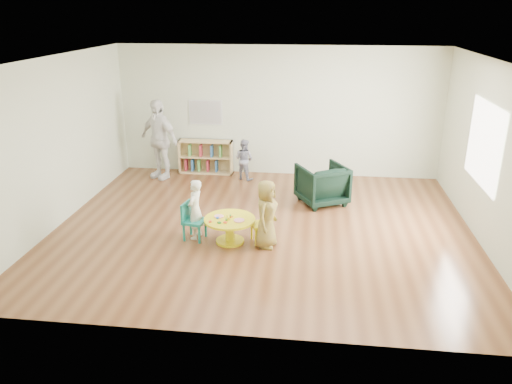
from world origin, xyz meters
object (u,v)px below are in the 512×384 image
(activity_table, at_px, (230,226))
(toddler, at_px, (244,159))
(kid_chair_right, at_px, (264,223))
(bookshelf, at_px, (205,157))
(child_right, at_px, (266,214))
(armchair, at_px, (322,184))
(adult_caretaker, at_px, (159,139))
(child_left, at_px, (195,209))
(kid_chair_left, at_px, (192,220))

(activity_table, bearing_deg, toddler, 93.99)
(kid_chair_right, distance_m, bookshelf, 3.77)
(child_right, relative_size, toddler, 1.22)
(armchair, xyz_separation_m, adult_caretaker, (-3.51, 1.12, 0.48))
(child_left, xyz_separation_m, toddler, (0.36, 3.01, -0.05))
(activity_table, distance_m, kid_chair_left, 0.63)
(child_left, bearing_deg, kid_chair_left, -39.45)
(armchair, height_order, adult_caretaker, adult_caretaker)
(toddler, bearing_deg, armchair, 169.46)
(kid_chair_right, bearing_deg, child_left, 67.43)
(activity_table, xyz_separation_m, toddler, (-0.22, 3.11, 0.16))
(armchair, height_order, toddler, toddler)
(kid_chair_left, height_order, armchair, armchair)
(kid_chair_left, distance_m, armchair, 2.77)
(kid_chair_right, distance_m, adult_caretaker, 3.93)
(activity_table, bearing_deg, kid_chair_left, 175.05)
(kid_chair_left, relative_size, adult_caretaker, 0.36)
(kid_chair_left, distance_m, toddler, 3.08)
(bookshelf, bearing_deg, child_right, -63.82)
(armchair, distance_m, child_left, 2.70)
(kid_chair_left, bearing_deg, kid_chair_right, 102.79)
(kid_chair_right, relative_size, bookshelf, 0.49)
(child_right, bearing_deg, bookshelf, 39.38)
(activity_table, bearing_deg, child_left, 170.38)
(bookshelf, xyz_separation_m, adult_caretaker, (-0.90, -0.46, 0.50))
(toddler, bearing_deg, adult_caretaker, 29.13)
(kid_chair_left, xyz_separation_m, child_right, (1.22, -0.13, 0.21))
(armchair, height_order, child_left, child_left)
(child_left, relative_size, adult_caretaker, 0.57)
(kid_chair_left, height_order, adult_caretaker, adult_caretaker)
(activity_table, bearing_deg, armchair, 52.25)
(adult_caretaker, bearing_deg, kid_chair_left, -36.18)
(activity_table, xyz_separation_m, armchair, (1.45, 1.88, 0.10))
(activity_table, relative_size, child_right, 0.75)
(bookshelf, distance_m, toddler, 1.00)
(activity_table, distance_m, child_left, 0.62)
(child_right, height_order, adult_caretaker, adult_caretaker)
(child_left, xyz_separation_m, child_right, (1.17, -0.17, 0.05))
(child_right, bearing_deg, toddler, 27.45)
(kid_chair_right, bearing_deg, activity_table, 77.86)
(activity_table, relative_size, adult_caretaker, 0.47)
(armchair, relative_size, child_right, 0.77)
(bookshelf, distance_m, child_left, 3.42)
(kid_chair_right, bearing_deg, toddler, -8.65)
(toddler, bearing_deg, child_left, 109.02)
(kid_chair_left, bearing_deg, adult_caretaker, -143.64)
(kid_chair_left, bearing_deg, toddler, -177.09)
(kid_chair_left, relative_size, toddler, 0.70)
(child_left, relative_size, toddler, 1.11)
(armchair, bearing_deg, toddler, -64.04)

